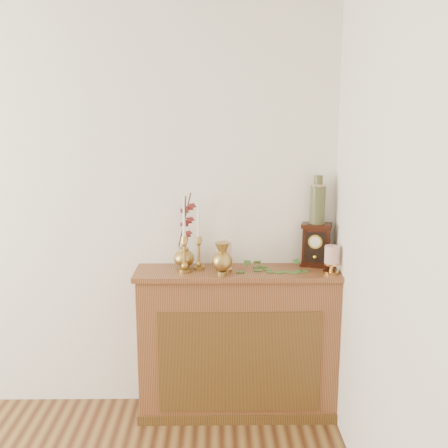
{
  "coord_description": "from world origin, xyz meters",
  "views": [
    {
      "loc": [
        1.28,
        -0.92,
        1.83
      ],
      "look_at": [
        1.31,
        2.05,
        1.22
      ],
      "focal_mm": 42.0,
      "sensor_mm": 36.0,
      "label": 1
    }
  ],
  "objects_px": {
    "mantel_clock": "(316,245)",
    "ceramic_vase": "(318,202)",
    "candlestick_left": "(184,248)",
    "bud_vase": "(222,259)",
    "ginger_jar": "(186,233)",
    "candlestick_center": "(199,247)"
  },
  "relations": [
    {
      "from": "bud_vase",
      "to": "ginger_jar",
      "type": "relative_size",
      "value": 0.41
    },
    {
      "from": "bud_vase",
      "to": "mantel_clock",
      "type": "height_order",
      "value": "mantel_clock"
    },
    {
      "from": "mantel_clock",
      "to": "ceramic_vase",
      "type": "height_order",
      "value": "ceramic_vase"
    },
    {
      "from": "bud_vase",
      "to": "ceramic_vase",
      "type": "relative_size",
      "value": 0.65
    },
    {
      "from": "ceramic_vase",
      "to": "candlestick_left",
      "type": "bearing_deg",
      "value": -170.69
    },
    {
      "from": "mantel_clock",
      "to": "bud_vase",
      "type": "bearing_deg",
      "value": -145.73
    },
    {
      "from": "ceramic_vase",
      "to": "mantel_clock",
      "type": "bearing_deg",
      "value": -106.31
    },
    {
      "from": "candlestick_left",
      "to": "candlestick_center",
      "type": "distance_m",
      "value": 0.1
    },
    {
      "from": "ginger_jar",
      "to": "bud_vase",
      "type": "bearing_deg",
      "value": -39.7
    },
    {
      "from": "candlestick_left",
      "to": "ceramic_vase",
      "type": "distance_m",
      "value": 0.85
    },
    {
      "from": "ceramic_vase",
      "to": "bud_vase",
      "type": "bearing_deg",
      "value": -161.86
    },
    {
      "from": "mantel_clock",
      "to": "ginger_jar",
      "type": "bearing_deg",
      "value": -163.13
    },
    {
      "from": "candlestick_left",
      "to": "mantel_clock",
      "type": "height_order",
      "value": "candlestick_left"
    },
    {
      "from": "bud_vase",
      "to": "ginger_jar",
      "type": "xyz_separation_m",
      "value": [
        -0.22,
        0.18,
        0.11
      ]
    },
    {
      "from": "bud_vase",
      "to": "ceramic_vase",
      "type": "distance_m",
      "value": 0.68
    },
    {
      "from": "candlestick_center",
      "to": "ginger_jar",
      "type": "height_order",
      "value": "ginger_jar"
    },
    {
      "from": "candlestick_left",
      "to": "candlestick_center",
      "type": "height_order",
      "value": "candlestick_left"
    },
    {
      "from": "candlestick_left",
      "to": "mantel_clock",
      "type": "relative_size",
      "value": 1.68
    },
    {
      "from": "bud_vase",
      "to": "mantel_clock",
      "type": "bearing_deg",
      "value": 17.96
    },
    {
      "from": "ginger_jar",
      "to": "mantel_clock",
      "type": "xyz_separation_m",
      "value": [
        0.79,
        0.01,
        -0.08
      ]
    },
    {
      "from": "bud_vase",
      "to": "ginger_jar",
      "type": "bearing_deg",
      "value": 140.3
    },
    {
      "from": "bud_vase",
      "to": "candlestick_left",
      "type": "bearing_deg",
      "value": 165.26
    }
  ]
}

